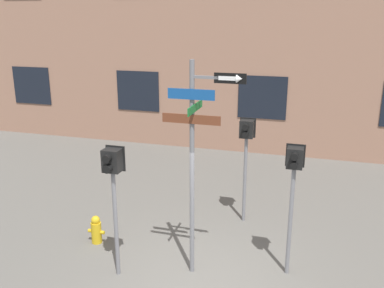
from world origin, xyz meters
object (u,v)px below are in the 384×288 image
(pedestrian_signal_across, at_px, (246,142))
(fire_hydrant, at_px, (96,230))
(pedestrian_signal_left, at_px, (113,176))
(pedestrian_signal_right, at_px, (294,176))
(street_sign_pole, at_px, (196,150))

(pedestrian_signal_across, relative_size, fire_hydrant, 3.99)
(pedestrian_signal_left, height_order, pedestrian_signal_across, pedestrian_signal_left)
(pedestrian_signal_right, height_order, pedestrian_signal_across, pedestrian_signal_right)
(pedestrian_signal_left, bearing_deg, street_sign_pole, 19.39)
(street_sign_pole, distance_m, pedestrian_signal_across, 2.59)
(pedestrian_signal_left, distance_m, pedestrian_signal_across, 3.58)
(street_sign_pole, height_order, pedestrian_signal_right, street_sign_pole)
(pedestrian_signal_across, xyz_separation_m, fire_hydrant, (-2.97, -2.01, -1.74))
(pedestrian_signal_left, height_order, pedestrian_signal_right, pedestrian_signal_right)
(street_sign_pole, height_order, pedestrian_signal_left, street_sign_pole)
(pedestrian_signal_across, bearing_deg, fire_hydrant, -145.91)
(pedestrian_signal_right, height_order, fire_hydrant, pedestrian_signal_right)
(street_sign_pole, xyz_separation_m, fire_hydrant, (-2.45, 0.47, -2.23))
(street_sign_pole, distance_m, pedestrian_signal_left, 1.61)
(street_sign_pole, bearing_deg, pedestrian_signal_across, 78.08)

